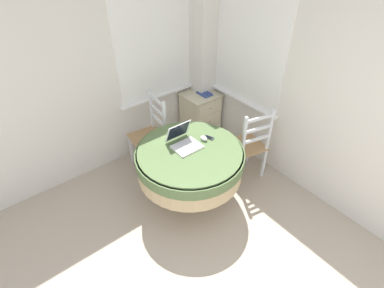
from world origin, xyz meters
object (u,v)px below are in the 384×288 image
corner_cabinet (200,115)px  dining_chair_near_right_window (248,146)px  round_dining_table (190,161)px  computer_mouse (204,138)px  laptop (184,141)px  dining_chair_near_back_window (150,135)px  book_on_cabinet (205,94)px  cell_phone (209,138)px

corner_cabinet → dining_chair_near_right_window: bearing=-96.6°
round_dining_table → corner_cabinet: size_ratio=1.68×
computer_mouse → corner_cabinet: (0.74, 0.94, -0.44)m
laptop → dining_chair_near_right_window: size_ratio=0.32×
dining_chair_near_back_window → corner_cabinet: dining_chair_near_back_window is taller
laptop → book_on_cabinet: size_ratio=1.57×
dining_chair_near_back_window → book_on_cabinet: dining_chair_near_back_window is taller
cell_phone → book_on_cabinet: cell_phone is taller
laptop → corner_cabinet: laptop is taller
cell_phone → corner_cabinet: bearing=54.6°
computer_mouse → corner_cabinet: size_ratio=0.13×
round_dining_table → cell_phone: size_ratio=9.64×
round_dining_table → computer_mouse: computer_mouse is taller
laptop → computer_mouse: bearing=-16.1°
round_dining_table → laptop: 0.23m
book_on_cabinet → laptop: bearing=-140.4°
dining_chair_near_right_window → cell_phone: bearing=166.0°
corner_cabinet → computer_mouse: bearing=-128.3°
computer_mouse → cell_phone: bearing=-5.0°
round_dining_table → laptop: size_ratio=3.61×
dining_chair_near_right_window → book_on_cabinet: 1.08m
round_dining_table → dining_chair_near_right_window: 0.87m
cell_phone → dining_chair_near_right_window: dining_chair_near_right_window is taller
dining_chair_near_back_window → book_on_cabinet: bearing=5.1°
laptop → book_on_cabinet: laptop is taller
round_dining_table → book_on_cabinet: size_ratio=5.66×
cell_phone → corner_cabinet: size_ratio=0.17×
corner_cabinet → book_on_cabinet: size_ratio=3.36×
laptop → corner_cabinet: bearing=42.0°
cell_phone → dining_chair_near_right_window: 0.63m
dining_chair_near_back_window → dining_chair_near_right_window: same height
computer_mouse → book_on_cabinet: 1.19m
laptop → dining_chair_near_back_window: dining_chair_near_back_window is taller
laptop → computer_mouse: size_ratio=3.48×
round_dining_table → dining_chair_near_right_window: size_ratio=1.16×
corner_cabinet → round_dining_table: bearing=-134.7°
dining_chair_near_right_window → corner_cabinet: bearing=83.4°
round_dining_table → book_on_cabinet: round_dining_table is taller
computer_mouse → cell_phone: computer_mouse is taller
round_dining_table → laptop: bearing=86.9°
laptop → computer_mouse: 0.24m
laptop → corner_cabinet: (0.97, 0.87, -0.46)m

